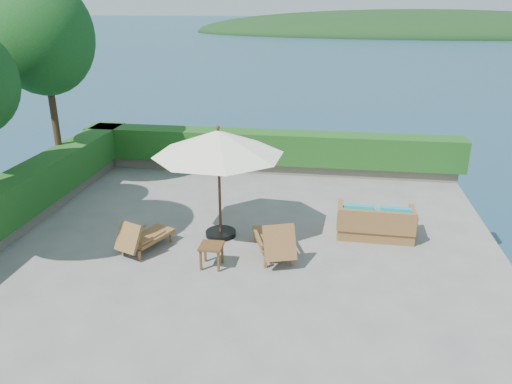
# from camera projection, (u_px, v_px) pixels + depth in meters

# --- Properties ---
(ground) EXTENTS (12.00, 12.00, 0.00)m
(ground) POSITION_uv_depth(u_px,v_px,m) (238.00, 248.00, 11.51)
(ground) COLOR gray
(ground) RESTS_ON ground
(foundation) EXTENTS (12.00, 12.00, 3.00)m
(foundation) POSITION_uv_depth(u_px,v_px,m) (239.00, 305.00, 12.07)
(foundation) COLOR #544C42
(foundation) RESTS_ON ocean
(ocean) EXTENTS (600.00, 600.00, 0.00)m
(ocean) POSITION_uv_depth(u_px,v_px,m) (240.00, 354.00, 12.59)
(ocean) COLOR #18334B
(ocean) RESTS_ON ground
(offshore_island) EXTENTS (126.00, 57.60, 12.60)m
(offshore_island) POSITION_uv_depth(u_px,v_px,m) (418.00, 33.00, 138.41)
(offshore_island) COLOR black
(offshore_island) RESTS_ON ocean
(planter_wall_far) EXTENTS (12.00, 0.60, 0.36)m
(planter_wall_far) POSITION_uv_depth(u_px,v_px,m) (268.00, 166.00, 16.62)
(planter_wall_far) COLOR slate
(planter_wall_far) RESTS_ON ground
(planter_wall_left) EXTENTS (0.60, 12.00, 0.36)m
(planter_wall_left) POSITION_uv_depth(u_px,v_px,m) (13.00, 226.00, 12.22)
(planter_wall_left) COLOR slate
(planter_wall_left) RESTS_ON ground
(hedge_far) EXTENTS (12.40, 0.90, 1.00)m
(hedge_far) POSITION_uv_depth(u_px,v_px,m) (269.00, 147.00, 16.38)
(hedge_far) COLOR #154916
(hedge_far) RESTS_ON planter_wall_far
(hedge_left) EXTENTS (0.90, 12.40, 1.00)m
(hedge_left) POSITION_uv_depth(u_px,v_px,m) (9.00, 200.00, 11.98)
(hedge_left) COLOR #154916
(hedge_left) RESTS_ON planter_wall_left
(tree_far) EXTENTS (2.80, 2.80, 6.03)m
(tree_far) POSITION_uv_depth(u_px,v_px,m) (43.00, 37.00, 13.72)
(tree_far) COLOR #412A19
(tree_far) RESTS_ON ground
(patio_umbrella) EXTENTS (3.85, 3.85, 2.73)m
(patio_umbrella) POSITION_uv_depth(u_px,v_px,m) (218.00, 144.00, 11.30)
(patio_umbrella) COLOR black
(patio_umbrella) RESTS_ON ground
(lounge_left) EXTENTS (1.08, 1.52, 0.81)m
(lounge_left) POSITION_uv_depth(u_px,v_px,m) (143.00, 237.00, 11.28)
(lounge_left) COLOR olive
(lounge_left) RESTS_ON ground
(lounge_right) EXTENTS (1.18, 1.79, 0.96)m
(lounge_right) POSITION_uv_depth(u_px,v_px,m) (274.00, 240.00, 10.99)
(lounge_right) COLOR olive
(lounge_right) RESTS_ON ground
(side_table) EXTENTS (0.48, 0.48, 0.51)m
(side_table) POSITION_uv_depth(u_px,v_px,m) (211.00, 249.00, 10.56)
(side_table) COLOR brown
(side_table) RESTS_ON ground
(wicker_loveseat) EXTENTS (1.85, 0.98, 0.89)m
(wicker_loveseat) POSITION_uv_depth(u_px,v_px,m) (375.00, 224.00, 11.94)
(wicker_loveseat) COLOR olive
(wicker_loveseat) RESTS_ON ground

